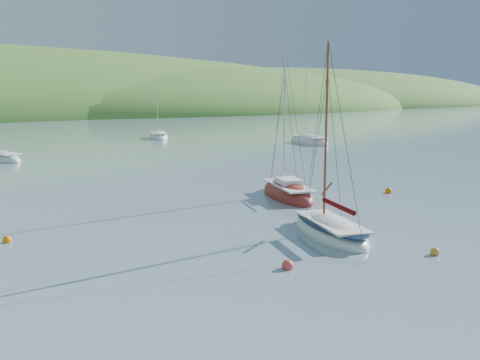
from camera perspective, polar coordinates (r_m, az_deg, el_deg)
ground at (r=24.37m, az=11.82°, el=-7.25°), size 700.00×700.00×0.00m
daysailer_white at (r=26.51m, az=9.61°, el=-5.32°), size 4.57×6.89×9.95m
sloop_red at (r=35.59m, az=5.12°, el=-1.51°), size 4.89×7.41×10.38m
distant_sloop_b at (r=82.23m, az=-8.67°, el=4.54°), size 5.41×7.92×10.68m
distant_sloop_d at (r=73.42m, az=7.37°, el=4.02°), size 4.69×8.75×11.86m
mooring_buoys at (r=27.28m, az=7.24°, el=-5.08°), size 24.71×13.53×0.49m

